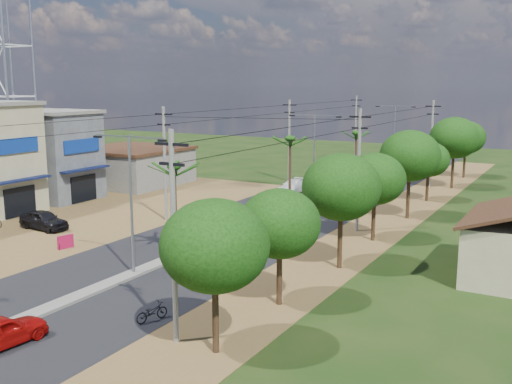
% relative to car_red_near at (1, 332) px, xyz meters
% --- Properties ---
extents(ground, '(160.00, 160.00, 0.00)m').
position_rel_car_red_near_xyz_m(ground, '(-1.50, 9.94, -0.65)').
color(ground, black).
rests_on(ground, ground).
extents(road, '(12.00, 110.00, 0.04)m').
position_rel_car_red_near_xyz_m(road, '(-1.50, 24.94, -0.63)').
color(road, black).
rests_on(road, ground).
extents(median, '(1.00, 90.00, 0.18)m').
position_rel_car_red_near_xyz_m(median, '(-1.50, 27.94, -0.56)').
color(median, '#605E56').
rests_on(median, ground).
extents(dirt_lot_west, '(18.00, 46.00, 0.04)m').
position_rel_car_red_near_xyz_m(dirt_lot_west, '(-16.50, 17.94, -0.64)').
color(dirt_lot_west, brown).
rests_on(dirt_lot_west, ground).
extents(dirt_shoulder_east, '(5.00, 90.00, 0.03)m').
position_rel_car_red_near_xyz_m(dirt_shoulder_east, '(7.00, 24.94, -0.64)').
color(dirt_shoulder_east, brown).
rests_on(dirt_shoulder_east, ground).
extents(shophouse_grey, '(9.00, 6.40, 8.30)m').
position_rel_car_red_near_xyz_m(shophouse_grey, '(-23.48, 23.94, 3.51)').
color(shophouse_grey, '#44484B').
rests_on(shophouse_grey, ground).
extents(low_shed, '(10.40, 10.40, 3.95)m').
position_rel_car_red_near_xyz_m(low_shed, '(-22.50, 33.94, 1.31)').
color(low_shed, '#605E56').
rests_on(low_shed, ground).
extents(tree_east_a, '(4.40, 4.40, 6.37)m').
position_rel_car_red_near_xyz_m(tree_east_a, '(8.00, 3.94, 3.84)').
color(tree_east_a, black).
rests_on(tree_east_a, ground).
extents(tree_east_b, '(4.00, 4.00, 5.83)m').
position_rel_car_red_near_xyz_m(tree_east_b, '(7.80, 9.94, 3.46)').
color(tree_east_b, black).
rests_on(tree_east_b, ground).
extents(tree_east_c, '(4.60, 4.60, 6.83)m').
position_rel_car_red_near_xyz_m(tree_east_c, '(8.20, 16.94, 4.21)').
color(tree_east_c, black).
rests_on(tree_east_c, ground).
extents(tree_east_d, '(4.20, 4.20, 6.13)m').
position_rel_car_red_near_xyz_m(tree_east_d, '(7.90, 23.94, 3.69)').
color(tree_east_d, black).
rests_on(tree_east_d, ground).
extents(tree_east_e, '(4.80, 4.80, 7.14)m').
position_rel_car_red_near_xyz_m(tree_east_e, '(8.10, 31.94, 4.44)').
color(tree_east_e, black).
rests_on(tree_east_e, ground).
extents(tree_east_f, '(3.80, 3.80, 5.52)m').
position_rel_car_red_near_xyz_m(tree_east_f, '(7.70, 39.94, 3.23)').
color(tree_east_f, black).
rests_on(tree_east_f, ground).
extents(tree_east_g, '(5.00, 5.00, 7.38)m').
position_rel_car_red_near_xyz_m(tree_east_g, '(8.30, 47.94, 4.59)').
color(tree_east_g, black).
rests_on(tree_east_g, ground).
extents(tree_east_h, '(4.40, 4.40, 6.52)m').
position_rel_car_red_near_xyz_m(tree_east_h, '(8.00, 55.94, 3.99)').
color(tree_east_h, black).
rests_on(tree_east_h, ground).
extents(palm_median_near, '(2.00, 2.00, 6.15)m').
position_rel_car_red_near_xyz_m(palm_median_near, '(-1.50, 13.94, 4.88)').
color(palm_median_near, black).
rests_on(palm_median_near, ground).
extents(palm_median_mid, '(2.00, 2.00, 6.55)m').
position_rel_car_red_near_xyz_m(palm_median_mid, '(-1.50, 29.94, 5.25)').
color(palm_median_mid, black).
rests_on(palm_median_mid, ground).
extents(palm_median_far, '(2.00, 2.00, 5.85)m').
position_rel_car_red_near_xyz_m(palm_median_far, '(-1.50, 45.94, 4.61)').
color(palm_median_far, black).
rests_on(palm_median_far, ground).
extents(streetlight_near, '(5.10, 0.18, 8.00)m').
position_rel_car_red_near_xyz_m(streetlight_near, '(-1.50, 9.94, 4.13)').
color(streetlight_near, gray).
rests_on(streetlight_near, ground).
extents(streetlight_mid, '(5.10, 0.18, 8.00)m').
position_rel_car_red_near_xyz_m(streetlight_mid, '(-1.50, 34.94, 4.13)').
color(streetlight_mid, gray).
rests_on(streetlight_mid, ground).
extents(streetlight_far, '(5.10, 0.18, 8.00)m').
position_rel_car_red_near_xyz_m(streetlight_far, '(-1.50, 59.94, 4.13)').
color(streetlight_far, gray).
rests_on(streetlight_far, ground).
extents(utility_pole_w_b, '(1.60, 0.24, 9.00)m').
position_rel_car_red_near_xyz_m(utility_pole_w_b, '(-8.50, 21.94, 4.10)').
color(utility_pole_w_b, '#605E56').
rests_on(utility_pole_w_b, ground).
extents(utility_pole_w_c, '(1.60, 0.24, 9.00)m').
position_rel_car_red_near_xyz_m(utility_pole_w_c, '(-8.50, 43.94, 4.10)').
color(utility_pole_w_c, '#605E56').
rests_on(utility_pole_w_c, ground).
extents(utility_pole_w_d, '(1.60, 0.24, 9.00)m').
position_rel_car_red_near_xyz_m(utility_pole_w_d, '(-8.50, 64.94, 4.10)').
color(utility_pole_w_d, '#605E56').
rests_on(utility_pole_w_d, ground).
extents(utility_pole_e_a, '(1.60, 0.24, 9.00)m').
position_rel_car_red_near_xyz_m(utility_pole_e_a, '(6.00, 3.94, 4.10)').
color(utility_pole_e_a, '#605E56').
rests_on(utility_pole_e_a, ground).
extents(utility_pole_e_b, '(1.60, 0.24, 9.00)m').
position_rel_car_red_near_xyz_m(utility_pole_e_b, '(6.00, 25.94, 4.10)').
color(utility_pole_e_b, '#605E56').
rests_on(utility_pole_e_b, ground).
extents(utility_pole_e_c, '(1.60, 0.24, 9.00)m').
position_rel_car_red_near_xyz_m(utility_pole_e_c, '(6.00, 47.94, 4.10)').
color(utility_pole_e_c, '#605E56').
rests_on(utility_pole_e_c, ground).
extents(car_red_near, '(2.00, 3.99, 1.31)m').
position_rel_car_red_near_xyz_m(car_red_near, '(0.00, 0.00, 0.00)').
color(car_red_near, '#8F0907').
rests_on(car_red_near, ground).
extents(car_silver_mid, '(2.24, 4.40, 1.38)m').
position_rel_car_red_near_xyz_m(car_silver_mid, '(0.00, 23.04, 0.04)').
color(car_silver_mid, gray).
rests_on(car_silver_mid, ground).
extents(car_white_far, '(1.82, 4.39, 1.27)m').
position_rel_car_red_near_xyz_m(car_white_far, '(-4.90, 37.56, -0.02)').
color(car_white_far, silver).
rests_on(car_white_far, ground).
extents(car_parked_dark, '(4.28, 1.97, 1.42)m').
position_rel_car_red_near_xyz_m(car_parked_dark, '(-14.49, 14.95, 0.06)').
color(car_parked_dark, black).
rests_on(car_parked_dark, ground).
extents(moto_rider_east, '(1.07, 1.74, 0.86)m').
position_rel_car_red_near_xyz_m(moto_rider_east, '(3.70, 5.16, -0.22)').
color(moto_rider_east, black).
rests_on(moto_rider_east, ground).
extents(moto_rider_west_a, '(1.15, 1.82, 0.90)m').
position_rel_car_red_near_xyz_m(moto_rider_west_a, '(-3.60, 25.00, -0.20)').
color(moto_rider_west_a, black).
rests_on(moto_rider_west_a, ground).
extents(moto_rider_west_b, '(1.14, 1.98, 1.15)m').
position_rel_car_red_near_xyz_m(moto_rider_west_b, '(-3.38, 43.30, -0.08)').
color(moto_rider_west_b, black).
rests_on(moto_rider_west_b, ground).
extents(roadside_sign, '(0.38, 1.11, 0.94)m').
position_rel_car_red_near_xyz_m(roadside_sign, '(-9.05, 11.94, -0.19)').
color(roadside_sign, maroon).
rests_on(roadside_sign, ground).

